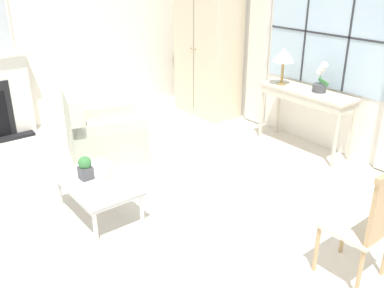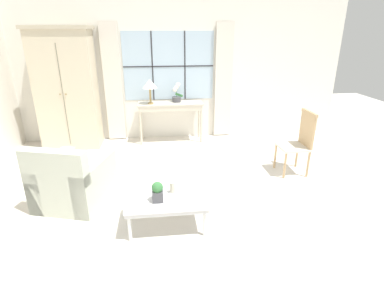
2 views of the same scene
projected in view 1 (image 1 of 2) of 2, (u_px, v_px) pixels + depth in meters
ground_plane at (125, 216)px, 4.26m from camera, size 14.00×14.00×0.00m
wall_back_windowed at (327, 42)px, 5.41m from camera, size 7.20×0.14×2.80m
wall_left at (51, 30)px, 6.24m from camera, size 0.06×7.20×2.80m
armoire at (208, 44)px, 6.72m from camera, size 1.13×0.62×2.25m
console_table at (307, 97)px, 5.51m from camera, size 1.29×0.42×0.81m
table_lamp at (284, 56)px, 5.57m from camera, size 0.29×0.29×0.49m
potted_orchid at (321, 79)px, 5.35m from camera, size 0.22×0.17×0.39m
armchair_upholstered at (103, 136)px, 5.44m from camera, size 1.02×1.09×0.87m
side_chair_wooden at (370, 219)px, 3.19m from camera, size 0.45×0.45×1.01m
coffee_table at (98, 184)px, 4.17m from camera, size 0.92×0.58×0.38m
potted_plant_small at (85, 168)px, 4.13m from camera, size 0.13×0.13×0.23m
pillar_candle at (109, 175)px, 4.12m from camera, size 0.09×0.09×0.15m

